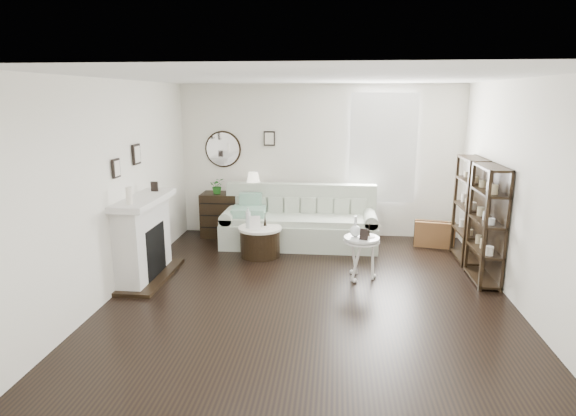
# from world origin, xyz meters

# --- Properties ---
(room) EXTENTS (5.50, 5.50, 5.50)m
(room) POSITION_xyz_m (0.73, 2.70, 1.60)
(room) COLOR black
(room) RESTS_ON ground
(fireplace) EXTENTS (0.50, 1.40, 1.84)m
(fireplace) POSITION_xyz_m (-2.32, 0.30, 0.54)
(fireplace) COLOR silver
(fireplace) RESTS_ON ground
(shelf_unit_far) EXTENTS (0.30, 0.80, 1.60)m
(shelf_unit_far) POSITION_xyz_m (2.33, 1.55, 0.80)
(shelf_unit_far) COLOR black
(shelf_unit_far) RESTS_ON ground
(shelf_unit_near) EXTENTS (0.30, 0.80, 1.60)m
(shelf_unit_near) POSITION_xyz_m (2.33, 0.65, 0.80)
(shelf_unit_near) COLOR black
(shelf_unit_near) RESTS_ON ground
(sofa) EXTENTS (2.60, 0.90, 1.01)m
(sofa) POSITION_xyz_m (-0.30, 2.08, 0.33)
(sofa) COLOR beige
(sofa) RESTS_ON ground
(quilt) EXTENTS (0.57, 0.48, 0.14)m
(quilt) POSITION_xyz_m (-1.15, 1.95, 0.59)
(quilt) COLOR #27915F
(quilt) RESTS_ON sofa
(suitcase) EXTENTS (0.68, 0.33, 0.43)m
(suitcase) POSITION_xyz_m (1.97, 2.18, 0.22)
(suitcase) COLOR brown
(suitcase) RESTS_ON ground
(dresser) EXTENTS (1.18, 0.51, 0.79)m
(dresser) POSITION_xyz_m (-1.50, 2.47, 0.39)
(dresser) COLOR black
(dresser) RESTS_ON ground
(table_lamp) EXTENTS (0.32, 0.32, 0.39)m
(table_lamp) POSITION_xyz_m (-1.16, 2.47, 0.98)
(table_lamp) COLOR beige
(table_lamp) RESTS_ON dresser
(potted_plant) EXTENTS (0.30, 0.28, 0.28)m
(potted_plant) POSITION_xyz_m (-1.80, 2.42, 0.93)
(potted_plant) COLOR #1F621C
(potted_plant) RESTS_ON dresser
(drum_table) EXTENTS (0.68, 0.68, 0.48)m
(drum_table) POSITION_xyz_m (-0.88, 1.40, 0.24)
(drum_table) COLOR black
(drum_table) RESTS_ON ground
(pedestal_table) EXTENTS (0.50, 0.50, 0.60)m
(pedestal_table) POSITION_xyz_m (0.67, 0.58, 0.55)
(pedestal_table) COLOR white
(pedestal_table) RESTS_ON ground
(eiffel_drum) EXTENTS (0.14, 0.14, 0.20)m
(eiffel_drum) POSITION_xyz_m (-0.80, 1.45, 0.57)
(eiffel_drum) COLOR black
(eiffel_drum) RESTS_ON drum_table
(bottle_drum) EXTENTS (0.08, 0.08, 0.33)m
(bottle_drum) POSITION_xyz_m (-1.05, 1.32, 0.64)
(bottle_drum) COLOR silver
(bottle_drum) RESTS_ON drum_table
(card_frame_drum) EXTENTS (0.18, 0.10, 0.22)m
(card_frame_drum) POSITION_xyz_m (-0.93, 1.23, 0.59)
(card_frame_drum) COLOR white
(card_frame_drum) RESTS_ON drum_table
(eiffel_ped) EXTENTS (0.10, 0.10, 0.16)m
(eiffel_ped) POSITION_xyz_m (0.76, 0.61, 0.68)
(eiffel_ped) COLOR black
(eiffel_ped) RESTS_ON pedestal_table
(flask_ped) EXTENTS (0.16, 0.16, 0.29)m
(flask_ped) POSITION_xyz_m (0.58, 0.60, 0.75)
(flask_ped) COLOR silver
(flask_ped) RESTS_ON pedestal_table
(card_frame_ped) EXTENTS (0.12, 0.08, 0.15)m
(card_frame_ped) POSITION_xyz_m (0.69, 0.45, 0.68)
(card_frame_ped) COLOR black
(card_frame_ped) RESTS_ON pedestal_table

